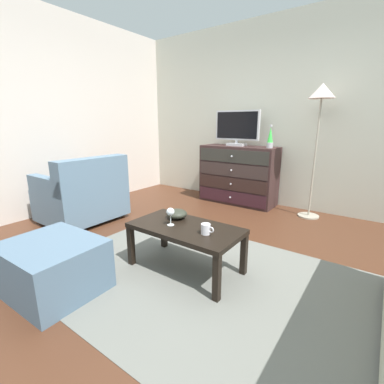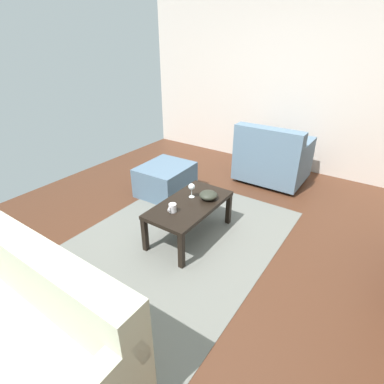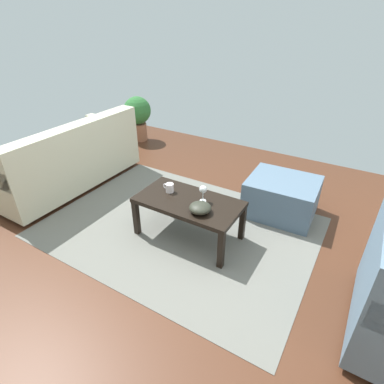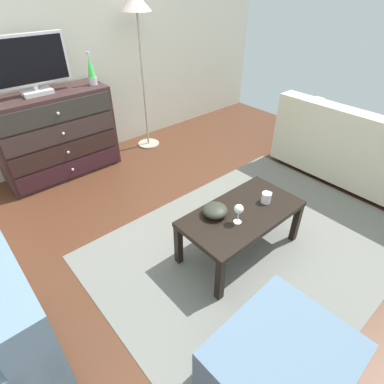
{
  "view_description": "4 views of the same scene",
  "coord_description": "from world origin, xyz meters",
  "px_view_note": "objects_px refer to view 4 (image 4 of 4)",
  "views": [
    {
      "loc": [
        1.37,
        -1.87,
        1.27
      ],
      "look_at": [
        0.07,
        -0.07,
        0.7
      ],
      "focal_mm": 25.27,
      "sensor_mm": 36.0,
      "label": 1
    },
    {
      "loc": [
        2.2,
        1.38,
        1.93
      ],
      "look_at": [
        0.01,
        -0.13,
        0.52
      ],
      "focal_mm": 27.64,
      "sensor_mm": 36.0,
      "label": 2
    },
    {
      "loc": [
        -1.21,
        1.9,
        1.91
      ],
      "look_at": [
        -0.03,
        -0.08,
        0.55
      ],
      "focal_mm": 28.96,
      "sensor_mm": 36.0,
      "label": 3
    },
    {
      "loc": [
        -1.45,
        -1.27,
        1.9
      ],
      "look_at": [
        -0.21,
        0.16,
        0.56
      ],
      "focal_mm": 28.93,
      "sensor_mm": 36.0,
      "label": 4
    }
  ],
  "objects_px": {
    "wine_glass": "(239,210)",
    "mug": "(266,197)",
    "dresser": "(57,136)",
    "coffee_table": "(242,217)",
    "bowl_decorative": "(215,210)",
    "standing_lamp": "(137,19)",
    "lava_lamp": "(91,71)",
    "tv": "(29,64)",
    "couch_large": "(363,153)",
    "ottoman": "(280,369)"
  },
  "relations": [
    {
      "from": "bowl_decorative",
      "to": "dresser",
      "type": "bearing_deg",
      "value": 100.86
    },
    {
      "from": "coffee_table",
      "to": "wine_glass",
      "type": "xyz_separation_m",
      "value": [
        -0.12,
        -0.06,
        0.17
      ]
    },
    {
      "from": "bowl_decorative",
      "to": "couch_large",
      "type": "relative_size",
      "value": 0.11
    },
    {
      "from": "standing_lamp",
      "to": "lava_lamp",
      "type": "bearing_deg",
      "value": 179.54
    },
    {
      "from": "mug",
      "to": "ottoman",
      "type": "bearing_deg",
      "value": -137.17
    },
    {
      "from": "lava_lamp",
      "to": "bowl_decorative",
      "type": "relative_size",
      "value": 1.73
    },
    {
      "from": "standing_lamp",
      "to": "wine_glass",
      "type": "bearing_deg",
      "value": -107.1
    },
    {
      "from": "tv",
      "to": "couch_large",
      "type": "height_order",
      "value": "tv"
    },
    {
      "from": "standing_lamp",
      "to": "tv",
      "type": "bearing_deg",
      "value": 176.52
    },
    {
      "from": "mug",
      "to": "ottoman",
      "type": "height_order",
      "value": "mug"
    },
    {
      "from": "bowl_decorative",
      "to": "lava_lamp",
      "type": "bearing_deg",
      "value": 86.89
    },
    {
      "from": "coffee_table",
      "to": "wine_glass",
      "type": "relative_size",
      "value": 6.16
    },
    {
      "from": "tv",
      "to": "coffee_table",
      "type": "height_order",
      "value": "tv"
    },
    {
      "from": "ottoman",
      "to": "standing_lamp",
      "type": "relative_size",
      "value": 0.4
    },
    {
      "from": "bowl_decorative",
      "to": "standing_lamp",
      "type": "relative_size",
      "value": 0.11
    },
    {
      "from": "dresser",
      "to": "wine_glass",
      "type": "xyz_separation_m",
      "value": [
        0.46,
        -2.22,
        0.07
      ]
    },
    {
      "from": "tv",
      "to": "standing_lamp",
      "type": "relative_size",
      "value": 0.42
    },
    {
      "from": "bowl_decorative",
      "to": "standing_lamp",
      "type": "distance_m",
      "value": 2.37
    },
    {
      "from": "mug",
      "to": "bowl_decorative",
      "type": "xyz_separation_m",
      "value": [
        -0.42,
        0.15,
        0.0
      ]
    },
    {
      "from": "tv",
      "to": "ottoman",
      "type": "distance_m",
      "value": 3.19
    },
    {
      "from": "lava_lamp",
      "to": "coffee_table",
      "type": "relative_size",
      "value": 0.34
    },
    {
      "from": "dresser",
      "to": "bowl_decorative",
      "type": "xyz_separation_m",
      "value": [
        0.39,
        -2.05,
        -0.01
      ]
    },
    {
      "from": "wine_glass",
      "to": "ottoman",
      "type": "relative_size",
      "value": 0.22
    },
    {
      "from": "ottoman",
      "to": "bowl_decorative",
      "type": "bearing_deg",
      "value": 64.86
    },
    {
      "from": "bowl_decorative",
      "to": "couch_large",
      "type": "height_order",
      "value": "couch_large"
    },
    {
      "from": "tv",
      "to": "mug",
      "type": "xyz_separation_m",
      "value": [
        0.88,
        -2.22,
        -0.75
      ]
    },
    {
      "from": "wine_glass",
      "to": "mug",
      "type": "xyz_separation_m",
      "value": [
        0.35,
        0.02,
        -0.07
      ]
    },
    {
      "from": "dresser",
      "to": "wine_glass",
      "type": "relative_size",
      "value": 7.67
    },
    {
      "from": "ottoman",
      "to": "wine_glass",
      "type": "bearing_deg",
      "value": 56.82
    },
    {
      "from": "lava_lamp",
      "to": "wine_glass",
      "type": "relative_size",
      "value": 2.1
    },
    {
      "from": "dresser",
      "to": "tv",
      "type": "relative_size",
      "value": 1.65
    },
    {
      "from": "wine_glass",
      "to": "standing_lamp",
      "type": "distance_m",
      "value": 2.47
    },
    {
      "from": "dresser",
      "to": "lava_lamp",
      "type": "xyz_separation_m",
      "value": [
        0.5,
        -0.04,
        0.6
      ]
    },
    {
      "from": "coffee_table",
      "to": "mug",
      "type": "relative_size",
      "value": 8.48
    },
    {
      "from": "bowl_decorative",
      "to": "couch_large",
      "type": "distance_m",
      "value": 2.02
    },
    {
      "from": "dresser",
      "to": "couch_large",
      "type": "distance_m",
      "value": 3.31
    },
    {
      "from": "dresser",
      "to": "standing_lamp",
      "type": "height_order",
      "value": "standing_lamp"
    },
    {
      "from": "dresser",
      "to": "coffee_table",
      "type": "relative_size",
      "value": 1.25
    },
    {
      "from": "bowl_decorative",
      "to": "couch_large",
      "type": "bearing_deg",
      "value": -6.64
    },
    {
      "from": "dresser",
      "to": "ottoman",
      "type": "distance_m",
      "value": 3.02
    },
    {
      "from": "bowl_decorative",
      "to": "ottoman",
      "type": "relative_size",
      "value": 0.27
    },
    {
      "from": "bowl_decorative",
      "to": "wine_glass",
      "type": "bearing_deg",
      "value": -68.28
    },
    {
      "from": "couch_large",
      "to": "tv",
      "type": "bearing_deg",
      "value": 136.81
    },
    {
      "from": "coffee_table",
      "to": "dresser",
      "type": "bearing_deg",
      "value": 104.98
    },
    {
      "from": "dresser",
      "to": "couch_large",
      "type": "height_order",
      "value": "dresser"
    },
    {
      "from": "mug",
      "to": "bowl_decorative",
      "type": "bearing_deg",
      "value": 160.3
    },
    {
      "from": "coffee_table",
      "to": "mug",
      "type": "height_order",
      "value": "mug"
    },
    {
      "from": "dresser",
      "to": "couch_large",
      "type": "xyz_separation_m",
      "value": [
        2.39,
        -2.28,
        -0.13
      ]
    },
    {
      "from": "mug",
      "to": "couch_large",
      "type": "height_order",
      "value": "couch_large"
    },
    {
      "from": "standing_lamp",
      "to": "bowl_decorative",
      "type": "bearing_deg",
      "value": -110.15
    }
  ]
}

